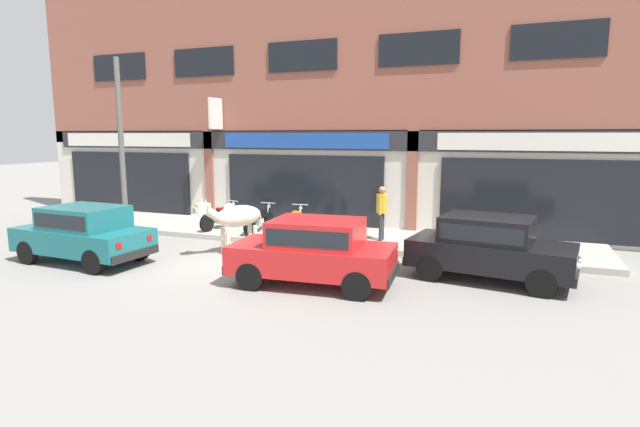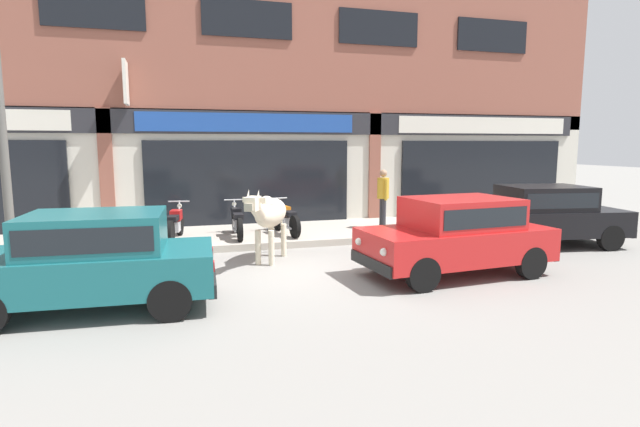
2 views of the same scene
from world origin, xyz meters
The scene contains 12 objects.
ground_plane centered at (0.00, 0.00, 0.00)m, with size 90.00×90.00×0.00m, color gray.
sidewalk centered at (0.00, 3.74, 0.08)m, with size 19.00×3.08×0.16m, color #A8A093.
shop_building centered at (0.00, 5.54, 4.69)m, with size 23.00×1.40×9.79m.
cow centered at (-0.23, 1.07, 1.01)m, with size 1.27×1.94×1.61m.
car_0 centered at (2.94, -0.99, 0.81)m, with size 3.71×1.89×1.46m.
car_1 centered at (-3.29, -1.29, 0.81)m, with size 3.68×1.78×1.46m.
car_2 centered at (6.45, 0.80, 0.81)m, with size 3.76×2.08×1.46m.
motorcycle_0 centered at (-2.12, 3.24, 0.55)m, with size 0.61×1.80×0.88m.
motorcycle_1 centered at (-0.65, 3.22, 0.55)m, with size 0.52×1.81×0.88m.
motorcycle_2 centered at (0.59, 3.26, 0.55)m, with size 0.53×1.81×0.88m.
pedestrian centered at (3.32, 3.39, 1.15)m, with size 0.32×0.50×1.60m.
utility_pole centered at (-5.41, 2.50, 2.96)m, with size 0.18×0.18×5.59m, color #595651.
Camera 2 is at (-2.09, -9.07, 2.45)m, focal length 28.00 mm.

